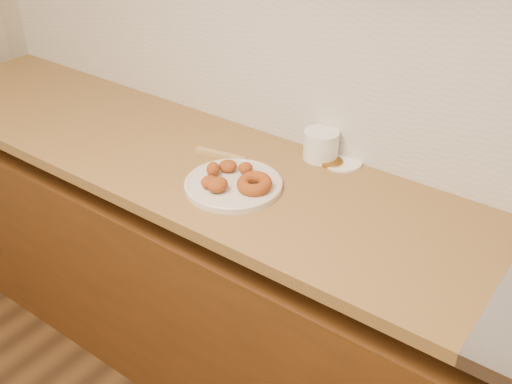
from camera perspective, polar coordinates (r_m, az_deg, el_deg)
wall_back at (r=1.79m, az=13.04°, el=15.11°), size 4.00×0.02×2.70m
base_cabinet at (r=2.06m, az=5.91°, el=-13.51°), size 3.60×0.60×0.77m
butcher_block at (r=2.08m, az=-8.79°, el=3.94°), size 2.30×0.62×0.04m
backsplash at (r=1.83m, az=12.30°, el=10.55°), size 3.60×0.02×0.60m
donut_plate at (r=1.81m, az=-2.17°, el=0.71°), size 0.30×0.30×0.02m
ring_donut at (r=1.76m, az=-0.17°, el=0.83°), size 0.11×0.11×0.05m
fried_dough_chunks at (r=1.80m, az=-3.35°, el=1.60°), size 0.14×0.20×0.05m
plastic_tub at (r=1.96m, az=6.21°, el=4.49°), size 0.15×0.15×0.10m
tub_lid at (r=1.96m, az=8.19°, el=2.85°), size 0.15×0.15×0.01m
brass_jar_lid at (r=1.94m, az=7.25°, el=2.80°), size 0.08×0.08×0.01m
wooden_utensil at (r=1.98m, az=-3.41°, el=3.57°), size 0.18×0.06×0.01m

